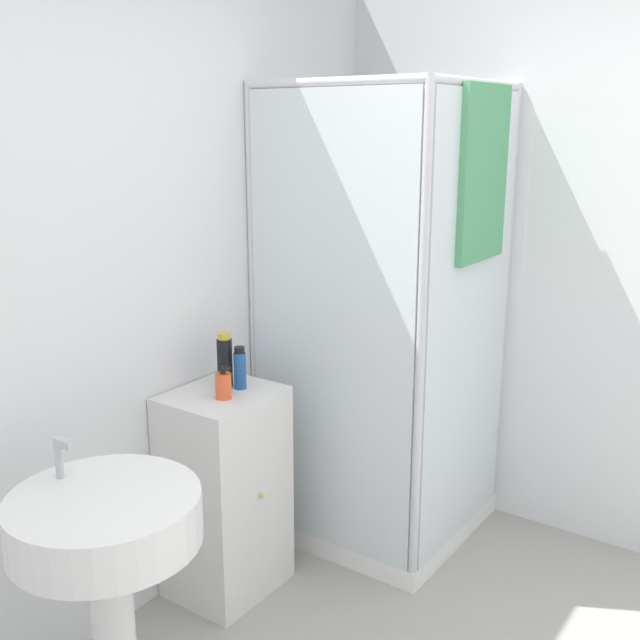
% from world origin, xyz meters
% --- Properties ---
extents(wall_back, '(6.40, 0.06, 2.50)m').
position_xyz_m(wall_back, '(0.00, 1.70, 1.25)').
color(wall_back, silver).
rests_on(wall_back, ground_plane).
extents(shower_enclosure, '(0.85, 0.88, 2.03)m').
position_xyz_m(shower_enclosure, '(1.19, 1.16, 0.59)').
color(shower_enclosure, white).
rests_on(shower_enclosure, ground_plane).
extents(vanity_cabinet, '(0.43, 0.39, 0.85)m').
position_xyz_m(vanity_cabinet, '(0.43, 1.48, 0.43)').
color(vanity_cabinet, silver).
rests_on(vanity_cabinet, ground_plane).
extents(sink, '(0.56, 0.56, 0.96)m').
position_xyz_m(sink, '(-0.35, 1.22, 0.68)').
color(sink, white).
rests_on(sink, ground_plane).
extents(soap_dispenser, '(0.06, 0.06, 0.13)m').
position_xyz_m(soap_dispenser, '(0.39, 1.43, 0.90)').
color(soap_dispenser, '#E5562D').
rests_on(soap_dispenser, vanity_cabinet).
extents(shampoo_bottle_tall_black, '(0.06, 0.06, 0.22)m').
position_xyz_m(shampoo_bottle_tall_black, '(0.49, 1.52, 0.96)').
color(shampoo_bottle_tall_black, black).
rests_on(shampoo_bottle_tall_black, vanity_cabinet).
extents(shampoo_bottle_blue, '(0.05, 0.05, 0.17)m').
position_xyz_m(shampoo_bottle_blue, '(0.51, 1.45, 0.93)').
color(shampoo_bottle_blue, '#1E4C93').
rests_on(shampoo_bottle_blue, vanity_cabinet).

